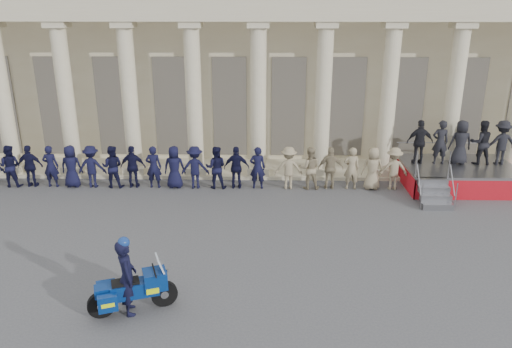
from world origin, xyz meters
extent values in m
plane|color=#434345|center=(0.00, 0.00, 0.00)|extent=(90.00, 90.00, 0.00)
cube|color=#C6B894|center=(0.00, 15.00, 4.50)|extent=(40.00, 10.00, 9.00)
cube|color=#C6B894|center=(0.00, 8.80, 0.07)|extent=(40.00, 2.60, 0.15)
cube|color=#C6B894|center=(0.00, 8.00, 6.79)|extent=(35.80, 1.00, 1.00)
cube|color=#C6B894|center=(-9.10, 8.00, 0.30)|extent=(0.90, 0.90, 0.30)
cylinder|color=#C6B894|center=(-9.10, 8.00, 3.25)|extent=(0.64, 0.64, 5.60)
cube|color=#C6B894|center=(-6.50, 8.00, 0.30)|extent=(0.90, 0.90, 0.30)
cylinder|color=#C6B894|center=(-6.50, 8.00, 3.25)|extent=(0.64, 0.64, 5.60)
cube|color=#C6B894|center=(-6.50, 8.00, 6.17)|extent=(0.85, 0.85, 0.24)
cube|color=#C6B894|center=(-3.90, 8.00, 0.30)|extent=(0.90, 0.90, 0.30)
cylinder|color=#C6B894|center=(-3.90, 8.00, 3.25)|extent=(0.64, 0.64, 5.60)
cube|color=#C6B894|center=(-3.90, 8.00, 6.17)|extent=(0.85, 0.85, 0.24)
cube|color=#C6B894|center=(-1.30, 8.00, 0.30)|extent=(0.90, 0.90, 0.30)
cylinder|color=#C6B894|center=(-1.30, 8.00, 3.25)|extent=(0.64, 0.64, 5.60)
cube|color=#C6B894|center=(-1.30, 8.00, 6.17)|extent=(0.85, 0.85, 0.24)
cube|color=#C6B894|center=(1.30, 8.00, 0.30)|extent=(0.90, 0.90, 0.30)
cylinder|color=#C6B894|center=(1.30, 8.00, 3.25)|extent=(0.64, 0.64, 5.60)
cube|color=#C6B894|center=(1.30, 8.00, 6.17)|extent=(0.85, 0.85, 0.24)
cube|color=#C6B894|center=(3.90, 8.00, 0.30)|extent=(0.90, 0.90, 0.30)
cylinder|color=#C6B894|center=(3.90, 8.00, 3.25)|extent=(0.64, 0.64, 5.60)
cube|color=#C6B894|center=(3.90, 8.00, 6.17)|extent=(0.85, 0.85, 0.24)
cube|color=#C6B894|center=(6.50, 8.00, 0.30)|extent=(0.90, 0.90, 0.30)
cylinder|color=#C6B894|center=(6.50, 8.00, 3.25)|extent=(0.64, 0.64, 5.60)
cube|color=#C6B894|center=(6.50, 8.00, 6.17)|extent=(0.85, 0.85, 0.24)
cube|color=#C6B894|center=(9.10, 8.00, 0.30)|extent=(0.90, 0.90, 0.30)
cylinder|color=#C6B894|center=(9.10, 8.00, 3.25)|extent=(0.64, 0.64, 5.60)
cube|color=#C6B894|center=(9.10, 8.00, 6.17)|extent=(0.85, 0.85, 0.24)
cube|color=#C6B894|center=(11.70, 8.00, 0.30)|extent=(0.90, 0.90, 0.30)
cube|color=black|center=(-7.80, 10.02, 2.55)|extent=(1.30, 0.12, 4.20)
cube|color=black|center=(-5.20, 10.02, 2.55)|extent=(1.30, 0.12, 4.20)
cube|color=black|center=(-2.60, 10.02, 2.55)|extent=(1.30, 0.12, 4.20)
cube|color=black|center=(0.00, 10.02, 2.55)|extent=(1.30, 0.12, 4.20)
cube|color=black|center=(2.60, 10.02, 2.55)|extent=(1.30, 0.12, 4.20)
cube|color=black|center=(5.20, 10.02, 2.55)|extent=(1.30, 0.12, 4.20)
cube|color=black|center=(7.80, 10.02, 2.55)|extent=(1.30, 0.12, 4.20)
cube|color=black|center=(10.40, 10.02, 2.55)|extent=(1.30, 0.12, 4.20)
imported|color=black|center=(-8.51, 6.59, 0.85)|extent=(0.83, 0.64, 1.70)
imported|color=black|center=(-7.70, 6.59, 0.85)|extent=(1.00, 0.41, 1.70)
imported|color=black|center=(-6.88, 6.59, 0.85)|extent=(0.62, 0.41, 1.70)
imported|color=black|center=(-6.06, 6.59, 0.85)|extent=(0.83, 0.54, 1.70)
imported|color=black|center=(-5.24, 6.59, 0.85)|extent=(1.10, 0.63, 1.70)
imported|color=black|center=(-4.42, 6.59, 0.85)|extent=(0.83, 0.64, 1.70)
imported|color=black|center=(-3.61, 6.59, 0.85)|extent=(1.00, 0.41, 1.70)
imported|color=black|center=(-2.79, 6.59, 0.85)|extent=(0.62, 0.41, 1.70)
imported|color=black|center=(-1.97, 6.59, 0.85)|extent=(0.83, 0.54, 1.70)
imported|color=black|center=(-1.15, 6.59, 0.85)|extent=(1.10, 0.63, 1.70)
imported|color=black|center=(-0.33, 6.59, 0.85)|extent=(0.83, 0.64, 1.70)
imported|color=black|center=(0.48, 6.59, 0.85)|extent=(1.00, 0.41, 1.70)
imported|color=black|center=(1.30, 6.59, 0.85)|extent=(0.62, 0.41, 1.70)
imported|color=gray|center=(2.52, 6.59, 0.85)|extent=(1.10, 0.63, 1.70)
imported|color=gray|center=(3.34, 6.59, 0.85)|extent=(0.83, 0.64, 1.70)
imported|color=gray|center=(4.16, 6.59, 0.85)|extent=(1.00, 0.41, 1.70)
imported|color=gray|center=(4.97, 6.59, 0.85)|extent=(0.62, 0.41, 1.70)
imported|color=gray|center=(5.79, 6.59, 0.85)|extent=(0.83, 0.54, 1.70)
imported|color=gray|center=(6.61, 6.59, 0.85)|extent=(1.10, 0.63, 1.70)
cube|color=gray|center=(9.31, 7.03, 0.82)|extent=(4.30, 3.07, 0.10)
cube|color=#AD0D18|center=(9.31, 5.52, 0.39)|extent=(4.30, 0.04, 0.77)
cube|color=#AD0D18|center=(7.18, 7.03, 0.39)|extent=(0.04, 3.07, 0.77)
cube|color=#AD0D18|center=(11.44, 7.03, 0.39)|extent=(0.04, 3.07, 0.77)
cube|color=gray|center=(7.76, 4.60, 0.11)|extent=(1.10, 0.28, 0.22)
cube|color=gray|center=(7.76, 4.88, 0.33)|extent=(1.10, 0.28, 0.22)
cube|color=gray|center=(7.76, 5.16, 0.54)|extent=(1.10, 0.28, 0.22)
cube|color=gray|center=(7.76, 5.44, 0.76)|extent=(1.10, 0.28, 0.22)
cylinder|color=gray|center=(9.31, 8.52, 1.37)|extent=(4.30, 0.04, 0.04)
imported|color=black|center=(7.71, 7.23, 1.75)|extent=(1.03, 0.43, 1.77)
imported|color=black|center=(8.51, 7.23, 1.75)|extent=(0.64, 0.42, 1.77)
imported|color=black|center=(9.31, 7.23, 1.75)|extent=(0.86, 0.56, 1.77)
imported|color=black|center=(10.11, 7.23, 1.75)|extent=(0.86, 0.67, 1.77)
imported|color=black|center=(10.91, 7.23, 1.75)|extent=(1.14, 0.66, 1.77)
cylinder|color=black|center=(-0.81, -1.50, 0.32)|extent=(0.65, 0.35, 0.65)
cylinder|color=black|center=(-2.19, -2.01, 0.32)|extent=(0.65, 0.35, 0.65)
cube|color=navy|center=(-1.45, -1.74, 0.61)|extent=(1.20, 0.77, 0.37)
cube|color=navy|center=(-0.99, -1.57, 0.76)|extent=(0.68, 0.66, 0.44)
cube|color=silver|center=(-0.99, -1.57, 0.54)|extent=(0.30, 0.35, 0.12)
cube|color=#B2BFCC|center=(-0.84, -1.51, 1.10)|extent=(0.35, 0.49, 0.52)
cube|color=black|center=(-1.64, -1.80, 0.80)|extent=(0.71, 0.53, 0.10)
cube|color=navy|center=(-2.14, -1.99, 0.69)|extent=(0.44, 0.43, 0.22)
cube|color=navy|center=(-1.94, -2.25, 0.54)|extent=(0.49, 0.35, 0.39)
cube|color=#D6EE0C|center=(-1.94, -2.25, 0.54)|extent=(0.36, 0.32, 0.10)
cube|color=navy|center=(-2.16, -1.66, 0.54)|extent=(0.49, 0.35, 0.39)
cube|color=#D6EE0C|center=(-2.16, -1.66, 0.54)|extent=(0.36, 0.32, 0.10)
cylinder|color=silver|center=(-1.99, -1.68, 0.29)|extent=(0.59, 0.29, 0.10)
cylinder|color=black|center=(-0.99, -1.57, 1.00)|extent=(0.27, 0.66, 0.04)
imported|color=black|center=(-1.59, -1.79, 0.95)|extent=(0.66, 0.80, 1.89)
sphere|color=navy|center=(-1.59, -1.79, 1.84)|extent=(0.28, 0.28, 0.28)
camera|label=1|loc=(1.65, -11.91, 7.07)|focal=35.00mm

